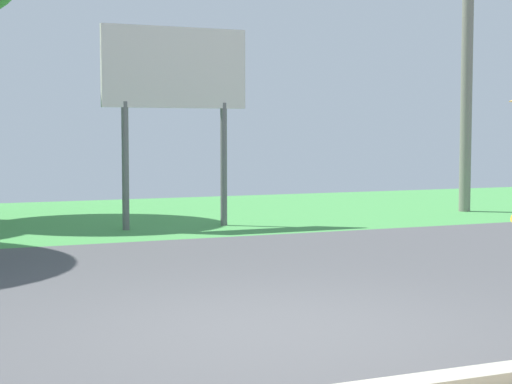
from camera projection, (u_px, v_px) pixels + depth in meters
name	position (u px, v px, depth m)	size (l,w,h in m)	color
ground_plane	(179.00, 278.00, 9.90)	(40.00, 22.00, 0.20)	#4C4C4F
utility_pole	(467.00, 39.00, 17.47)	(1.80, 0.24, 6.88)	gray
roadside_billboard	(175.00, 82.00, 14.53)	(2.60, 0.12, 3.50)	slate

